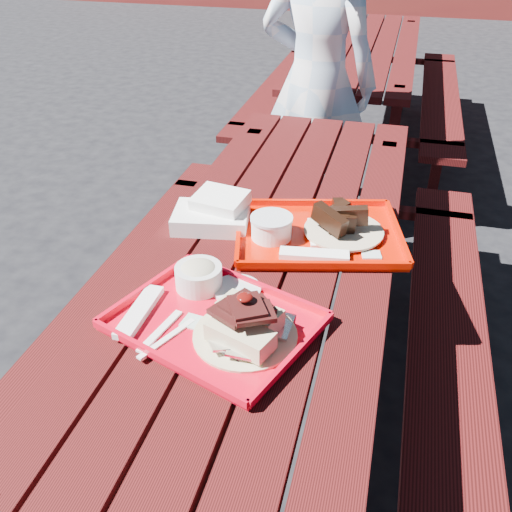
# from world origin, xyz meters

# --- Properties ---
(ground) EXTENTS (60.00, 60.00, 0.00)m
(ground) POSITION_xyz_m (0.00, 0.00, 0.00)
(ground) COLOR black
(ground) RESTS_ON ground
(picnic_table_near) EXTENTS (1.41, 2.40, 0.75)m
(picnic_table_near) POSITION_xyz_m (-0.00, 0.00, 0.56)
(picnic_table_near) COLOR #450D0E
(picnic_table_near) RESTS_ON ground
(picnic_table_far) EXTENTS (1.41, 2.40, 0.75)m
(picnic_table_far) POSITION_xyz_m (-0.00, 2.80, 0.56)
(picnic_table_far) COLOR #450D0E
(picnic_table_far) RESTS_ON ground
(near_tray) EXTENTS (0.57, 0.51, 0.15)m
(near_tray) POSITION_xyz_m (-0.04, -0.36, 0.79)
(near_tray) COLOR red
(near_tray) RESTS_ON picnic_table_near
(far_tray) EXTENTS (0.59, 0.50, 0.09)m
(far_tray) POSITION_xyz_m (0.13, 0.10, 0.78)
(far_tray) COLOR red
(far_tray) RESTS_ON picnic_table_near
(white_cloth) EXTENTS (0.26, 0.22, 0.10)m
(white_cloth) POSITION_xyz_m (-0.21, 0.11, 0.79)
(white_cloth) COLOR white
(white_cloth) RESTS_ON picnic_table_near
(person) EXTENTS (0.68, 0.51, 1.69)m
(person) POSITION_xyz_m (-0.11, 1.47, 0.84)
(person) COLOR #ADC8E2
(person) RESTS_ON ground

